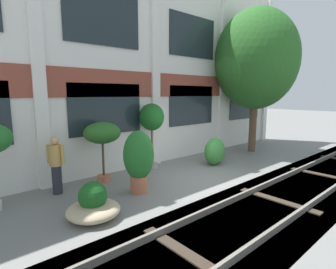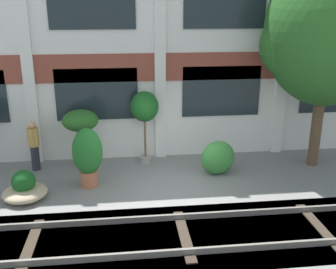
# 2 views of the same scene
# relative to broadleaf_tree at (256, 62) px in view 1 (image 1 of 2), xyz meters

# --- Properties ---
(ground_plane) EXTENTS (80.00, 80.00, 0.00)m
(ground_plane) POSITION_rel_broadleaf_tree_xyz_m (-4.92, -1.48, -4.21)
(ground_plane) COLOR slate
(apartment_facade) EXTENTS (16.99, 0.64, 7.91)m
(apartment_facade) POSITION_rel_broadleaf_tree_xyz_m (-4.92, 1.59, -0.27)
(apartment_facade) COLOR silver
(apartment_facade) RESTS_ON ground
(rail_tracks) EXTENTS (24.63, 2.80, 0.43)m
(rail_tracks) POSITION_rel_broadleaf_tree_xyz_m (-4.92, -3.71, -4.35)
(rail_tracks) COLOR #423F3A
(rail_tracks) RESTS_ON ground
(broadleaf_tree) EXTENTS (3.97, 3.78, 6.61)m
(broadleaf_tree) POSITION_rel_broadleaf_tree_xyz_m (0.00, 0.00, 0.00)
(broadleaf_tree) COLOR brown
(broadleaf_tree) RESTS_ON ground
(potted_plant_terracotta_small) EXTENTS (1.14, 1.14, 1.90)m
(potted_plant_terracotta_small) POSITION_rel_broadleaf_tree_xyz_m (-7.52, 0.71, -2.71)
(potted_plant_terracotta_small) COLOR #B76647
(potted_plant_terracotta_small) RESTS_ON ground
(potted_plant_wide_bowl) EXTENTS (1.19, 1.19, 0.84)m
(potted_plant_wide_bowl) POSITION_rel_broadleaf_tree_xyz_m (-8.89, -1.42, -3.92)
(potted_plant_wide_bowl) COLOR tan
(potted_plant_wide_bowl) RESTS_ON ground
(potted_plant_fluted_column) EXTENTS (0.86, 0.86, 1.76)m
(potted_plant_fluted_column) POSITION_rel_broadleaf_tree_xyz_m (-7.21, -0.80, -3.23)
(potted_plant_fluted_column) COLOR #B76647
(potted_plant_fluted_column) RESTS_ON ground
(potted_plant_tall_urn) EXTENTS (0.91, 0.91, 2.41)m
(potted_plant_tall_urn) POSITION_rel_broadleaf_tree_xyz_m (-5.48, 0.83, -2.37)
(potted_plant_tall_urn) COLOR gray
(potted_plant_tall_urn) RESTS_ON ground
(resident_by_doorway) EXTENTS (0.34, 0.45, 1.61)m
(resident_by_doorway) POSITION_rel_broadleaf_tree_xyz_m (-8.99, 0.60, -3.35)
(resident_by_doorway) COLOR #282833
(resident_by_doorway) RESTS_ON ground
(topiary_hedge) EXTENTS (1.21, 0.91, 1.06)m
(topiary_hedge) POSITION_rel_broadleaf_tree_xyz_m (-3.30, -0.36, -3.68)
(topiary_hedge) COLOR #388438
(topiary_hedge) RESTS_ON ground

